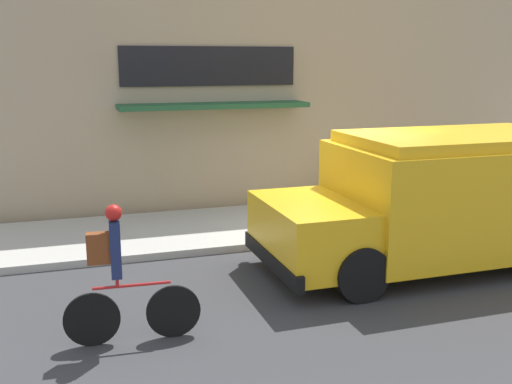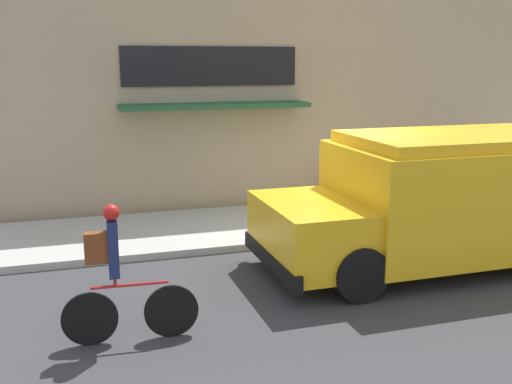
% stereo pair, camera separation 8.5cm
% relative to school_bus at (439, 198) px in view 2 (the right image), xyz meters
% --- Properties ---
extents(ground_plane, '(70.00, 70.00, 0.00)m').
position_rel_school_bus_xyz_m(ground_plane, '(-1.06, 1.56, -1.11)').
color(ground_plane, '#38383A').
extents(sidewalk, '(28.00, 2.76, 0.13)m').
position_rel_school_bus_xyz_m(sidewalk, '(-1.06, 2.94, -1.05)').
color(sidewalk, '#ADAAA3').
rests_on(sidewalk, ground_plane).
extents(storefront, '(14.43, 0.99, 5.08)m').
position_rel_school_bus_xyz_m(storefront, '(-1.12, 4.64, 1.43)').
color(storefront, tan).
rests_on(storefront, ground_plane).
extents(school_bus, '(5.26, 2.81, 2.14)m').
position_rel_school_bus_xyz_m(school_bus, '(0.00, 0.00, 0.00)').
color(school_bus, yellow).
rests_on(school_bus, ground_plane).
extents(cyclist, '(1.60, 0.21, 1.69)m').
position_rel_school_bus_xyz_m(cyclist, '(-5.15, -1.30, -0.31)').
color(cyclist, black).
rests_on(cyclist, ground_plane).
extents(trash_bin, '(0.57, 0.57, 0.75)m').
position_rel_school_bus_xyz_m(trash_bin, '(0.61, 3.82, -0.60)').
color(trash_bin, '#38383D').
rests_on(trash_bin, sidewalk).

